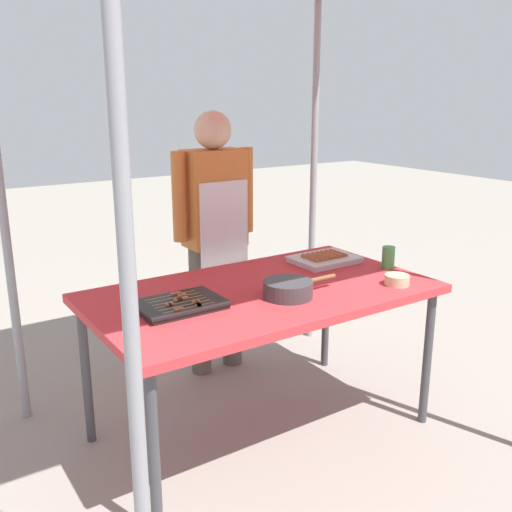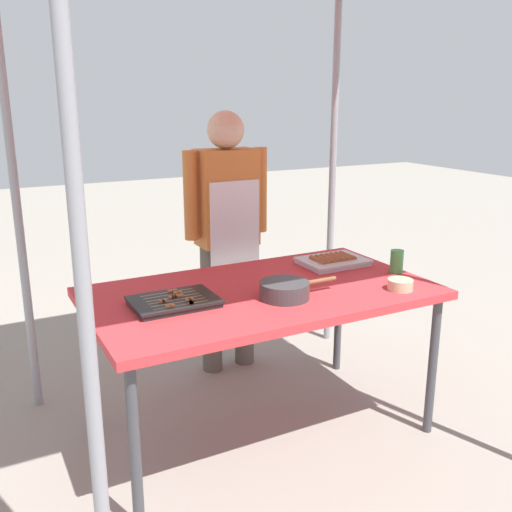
{
  "view_description": "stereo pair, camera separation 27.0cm",
  "coord_description": "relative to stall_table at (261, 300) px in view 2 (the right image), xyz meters",
  "views": [
    {
      "loc": [
        -1.44,
        -2.12,
        1.63
      ],
      "look_at": [
        0.0,
        0.05,
        0.9
      ],
      "focal_mm": 40.46,
      "sensor_mm": 36.0,
      "label": 1
    },
    {
      "loc": [
        -1.21,
        -2.25,
        1.63
      ],
      "look_at": [
        0.0,
        0.05,
        0.9
      ],
      "focal_mm": 40.46,
      "sensor_mm": 36.0,
      "label": 2
    }
  ],
  "objects": [
    {
      "name": "ground_plane",
      "position": [
        0.0,
        0.0,
        -0.7
      ],
      "size": [
        18.0,
        18.0,
        0.0
      ],
      "primitive_type": "plane",
      "color": "gray"
    },
    {
      "name": "stall_table",
      "position": [
        0.0,
        0.0,
        0.0
      ],
      "size": [
        1.6,
        0.9,
        0.75
      ],
      "color": "#C63338",
      "rests_on": "ground"
    },
    {
      "name": "tray_grilled_sausages",
      "position": [
        0.54,
        0.18,
        0.07
      ],
      "size": [
        0.35,
        0.26,
        0.05
      ],
      "color": "silver",
      "rests_on": "stall_table"
    },
    {
      "name": "tray_meat_skewers",
      "position": [
        -0.43,
        -0.01,
        0.07
      ],
      "size": [
        0.37,
        0.26,
        0.04
      ],
      "color": "black",
      "rests_on": "stall_table"
    },
    {
      "name": "cooking_wok",
      "position": [
        0.04,
        -0.16,
        0.09
      ],
      "size": [
        0.39,
        0.23,
        0.08
      ],
      "color": "#38383A",
      "rests_on": "stall_table"
    },
    {
      "name": "condiment_bowl",
      "position": [
        0.57,
        -0.31,
        0.08
      ],
      "size": [
        0.12,
        0.12,
        0.05
      ],
      "primitive_type": "cylinder",
      "color": "#BFB28C",
      "rests_on": "stall_table"
    },
    {
      "name": "drink_cup_near_edge",
      "position": [
        0.74,
        -0.09,
        0.11
      ],
      "size": [
        0.07,
        0.07,
        0.12
      ],
      "primitive_type": "cylinder",
      "color": "#3F994C",
      "rests_on": "stall_table"
    },
    {
      "name": "vendor_woman",
      "position": [
        0.17,
        0.73,
        0.21
      ],
      "size": [
        0.52,
        0.23,
        1.55
      ],
      "rotation": [
        0.0,
        0.0,
        3.14
      ],
      "color": "#595147",
      "rests_on": "ground"
    }
  ]
}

